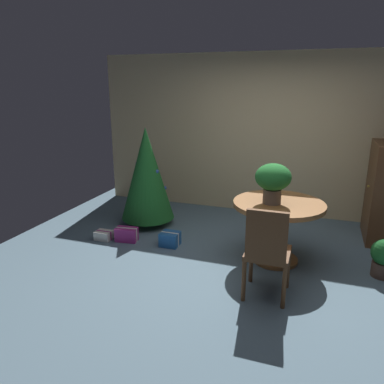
{
  "coord_description": "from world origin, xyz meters",
  "views": [
    {
      "loc": [
        0.72,
        -3.91,
        2.11
      ],
      "look_at": [
        -0.7,
        0.15,
        0.85
      ],
      "focal_mm": 34.58,
      "sensor_mm": 36.0,
      "label": 1
    }
  ],
  "objects_px": {
    "flower_vase": "(273,179)",
    "gift_box_cream": "(104,235)",
    "potted_plant": "(384,257)",
    "holiday_tree": "(147,174)",
    "gift_box_blue": "(170,239)",
    "round_dining_table": "(278,219)",
    "gift_box_purple": "(127,234)",
    "wooden_chair_near": "(267,249)"
  },
  "relations": [
    {
      "from": "holiday_tree",
      "to": "gift_box_purple",
      "type": "xyz_separation_m",
      "value": [
        0.0,
        -0.69,
        -0.71
      ]
    },
    {
      "from": "wooden_chair_near",
      "to": "gift_box_cream",
      "type": "xyz_separation_m",
      "value": [
        -2.36,
        0.75,
        -0.48
      ]
    },
    {
      "from": "gift_box_purple",
      "to": "holiday_tree",
      "type": "bearing_deg",
      "value": 90.16
    },
    {
      "from": "gift_box_purple",
      "to": "gift_box_blue",
      "type": "bearing_deg",
      "value": 5.82
    },
    {
      "from": "round_dining_table",
      "to": "wooden_chair_near",
      "type": "distance_m",
      "value": 0.88
    },
    {
      "from": "flower_vase",
      "to": "gift_box_cream",
      "type": "bearing_deg",
      "value": -178.13
    },
    {
      "from": "gift_box_cream",
      "to": "holiday_tree",
      "type": "bearing_deg",
      "value": 66.4
    },
    {
      "from": "flower_vase",
      "to": "wooden_chair_near",
      "type": "distance_m",
      "value": 0.97
    },
    {
      "from": "gift_box_cream",
      "to": "potted_plant",
      "type": "relative_size",
      "value": 0.52
    },
    {
      "from": "gift_box_cream",
      "to": "potted_plant",
      "type": "height_order",
      "value": "potted_plant"
    },
    {
      "from": "potted_plant",
      "to": "flower_vase",
      "type": "bearing_deg",
      "value": -176.77
    },
    {
      "from": "round_dining_table",
      "to": "holiday_tree",
      "type": "relative_size",
      "value": 0.72
    },
    {
      "from": "gift_box_cream",
      "to": "potted_plant",
      "type": "distance_m",
      "value": 3.57
    },
    {
      "from": "holiday_tree",
      "to": "gift_box_purple",
      "type": "distance_m",
      "value": 1.0
    },
    {
      "from": "holiday_tree",
      "to": "gift_box_purple",
      "type": "relative_size",
      "value": 4.75
    },
    {
      "from": "gift_box_blue",
      "to": "flower_vase",
      "type": "bearing_deg",
      "value": -2.13
    },
    {
      "from": "gift_box_purple",
      "to": "potted_plant",
      "type": "bearing_deg",
      "value": 1.54
    },
    {
      "from": "wooden_chair_near",
      "to": "potted_plant",
      "type": "height_order",
      "value": "wooden_chair_near"
    },
    {
      "from": "gift_box_cream",
      "to": "potted_plant",
      "type": "bearing_deg",
      "value": 2.36
    },
    {
      "from": "holiday_tree",
      "to": "potted_plant",
      "type": "distance_m",
      "value": 3.33
    },
    {
      "from": "gift_box_blue",
      "to": "potted_plant",
      "type": "xyz_separation_m",
      "value": [
        2.6,
        0.02,
        0.15
      ]
    },
    {
      "from": "gift_box_blue",
      "to": "gift_box_purple",
      "type": "bearing_deg",
      "value": -174.18
    },
    {
      "from": "gift_box_blue",
      "to": "gift_box_cream",
      "type": "relative_size",
      "value": 1.08
    },
    {
      "from": "wooden_chair_near",
      "to": "gift_box_cream",
      "type": "bearing_deg",
      "value": 162.48
    },
    {
      "from": "wooden_chair_near",
      "to": "holiday_tree",
      "type": "height_order",
      "value": "holiday_tree"
    },
    {
      "from": "flower_vase",
      "to": "wooden_chair_near",
      "type": "bearing_deg",
      "value": -84.32
    },
    {
      "from": "round_dining_table",
      "to": "flower_vase",
      "type": "relative_size",
      "value": 2.29
    },
    {
      "from": "gift_box_purple",
      "to": "potted_plant",
      "type": "relative_size",
      "value": 0.71
    },
    {
      "from": "holiday_tree",
      "to": "gift_box_cream",
      "type": "bearing_deg",
      "value": -113.6
    },
    {
      "from": "round_dining_table",
      "to": "gift_box_purple",
      "type": "distance_m",
      "value": 2.08
    },
    {
      "from": "gift_box_blue",
      "to": "round_dining_table",
      "type": "bearing_deg",
      "value": 0.49
    },
    {
      "from": "round_dining_table",
      "to": "gift_box_cream",
      "type": "relative_size",
      "value": 4.71
    },
    {
      "from": "flower_vase",
      "to": "holiday_tree",
      "type": "height_order",
      "value": "holiday_tree"
    },
    {
      "from": "round_dining_table",
      "to": "potted_plant",
      "type": "xyz_separation_m",
      "value": [
        1.19,
        0.01,
        -0.3
      ]
    },
    {
      "from": "gift_box_purple",
      "to": "gift_box_blue",
      "type": "height_order",
      "value": "gift_box_purple"
    },
    {
      "from": "flower_vase",
      "to": "wooden_chair_near",
      "type": "relative_size",
      "value": 0.48
    },
    {
      "from": "round_dining_table",
      "to": "flower_vase",
      "type": "xyz_separation_m",
      "value": [
        -0.08,
        -0.06,
        0.51
      ]
    },
    {
      "from": "round_dining_table",
      "to": "flower_vase",
      "type": "height_order",
      "value": "flower_vase"
    },
    {
      "from": "gift_box_blue",
      "to": "holiday_tree",
      "type": "bearing_deg",
      "value": 135.0
    },
    {
      "from": "wooden_chair_near",
      "to": "potted_plant",
      "type": "xyz_separation_m",
      "value": [
        1.19,
        0.89,
        -0.3
      ]
    },
    {
      "from": "flower_vase",
      "to": "holiday_tree",
      "type": "xyz_separation_m",
      "value": [
        -1.95,
        0.68,
        -0.24
      ]
    },
    {
      "from": "flower_vase",
      "to": "gift_box_purple",
      "type": "height_order",
      "value": "flower_vase"
    }
  ]
}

